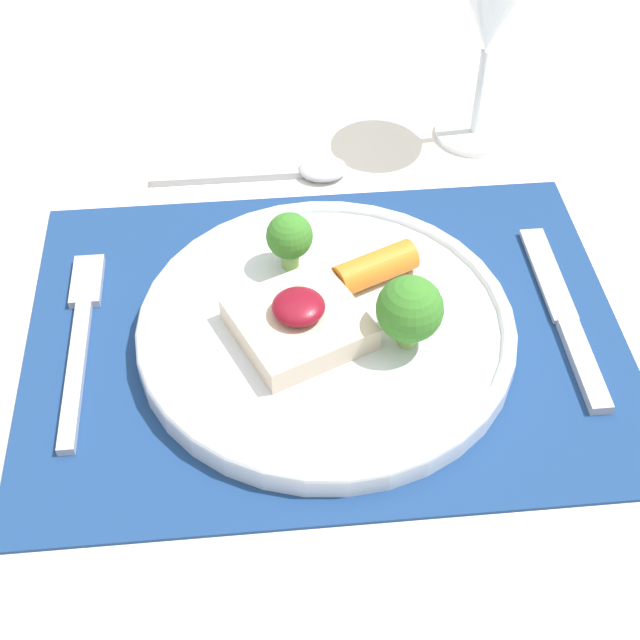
{
  "coord_description": "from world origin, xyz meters",
  "views": [
    {
      "loc": [
        -0.05,
        -0.46,
        1.24
      ],
      "look_at": [
        -0.0,
        -0.01,
        0.76
      ],
      "focal_mm": 50.0,
      "sensor_mm": 36.0,
      "label": 1
    }
  ],
  "objects_px": {
    "spoon": "(294,171)",
    "wine_glass_near": "(491,11)",
    "dinner_plate": "(323,324)",
    "knife": "(568,325)",
    "fork": "(81,331)"
  },
  "relations": [
    {
      "from": "knife",
      "to": "spoon",
      "type": "height_order",
      "value": "spoon"
    },
    {
      "from": "wine_glass_near",
      "to": "fork",
      "type": "bearing_deg",
      "value": -146.57
    },
    {
      "from": "fork",
      "to": "wine_glass_near",
      "type": "distance_m",
      "value": 0.44
    },
    {
      "from": "fork",
      "to": "wine_glass_near",
      "type": "bearing_deg",
      "value": 32.18
    },
    {
      "from": "knife",
      "to": "wine_glass_near",
      "type": "xyz_separation_m",
      "value": [
        -0.02,
        0.26,
        0.12
      ]
    },
    {
      "from": "fork",
      "to": "knife",
      "type": "height_order",
      "value": "knife"
    },
    {
      "from": "spoon",
      "to": "wine_glass_near",
      "type": "relative_size",
      "value": 1.0
    },
    {
      "from": "fork",
      "to": "knife",
      "type": "distance_m",
      "value": 0.37
    },
    {
      "from": "fork",
      "to": "wine_glass_near",
      "type": "height_order",
      "value": "wine_glass_near"
    },
    {
      "from": "dinner_plate",
      "to": "knife",
      "type": "relative_size",
      "value": 1.45
    },
    {
      "from": "dinner_plate",
      "to": "spoon",
      "type": "height_order",
      "value": "dinner_plate"
    },
    {
      "from": "spoon",
      "to": "wine_glass_near",
      "type": "bearing_deg",
      "value": 11.13
    },
    {
      "from": "fork",
      "to": "spoon",
      "type": "height_order",
      "value": "spoon"
    },
    {
      "from": "spoon",
      "to": "wine_glass_near",
      "type": "height_order",
      "value": "wine_glass_near"
    },
    {
      "from": "knife",
      "to": "fork",
      "type": "bearing_deg",
      "value": 175.7
    }
  ]
}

